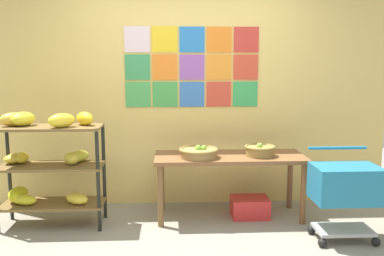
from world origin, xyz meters
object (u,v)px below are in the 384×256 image
(shopping_cart, at_px, (345,187))
(display_table, at_px, (230,163))
(fruit_basket_centre, at_px, (260,150))
(banana_shelf_unit, at_px, (46,160))
(fruit_basket_back_right, at_px, (199,152))
(produce_crate_under_table, at_px, (250,207))

(shopping_cart, bearing_deg, display_table, 148.69)
(fruit_basket_centre, distance_m, shopping_cart, 0.91)
(banana_shelf_unit, bearing_deg, display_table, 3.86)
(banana_shelf_unit, relative_size, fruit_basket_back_right, 2.89)
(banana_shelf_unit, bearing_deg, produce_crate_under_table, 3.20)
(display_table, xyz_separation_m, fruit_basket_centre, (0.30, -0.05, 0.15))
(display_table, xyz_separation_m, shopping_cart, (0.97, -0.64, -0.08))
(display_table, bearing_deg, banana_shelf_unit, -176.14)
(banana_shelf_unit, distance_m, display_table, 1.85)
(produce_crate_under_table, bearing_deg, shopping_cart, -40.25)
(display_table, relative_size, shopping_cart, 1.86)
(fruit_basket_centre, distance_m, fruit_basket_back_right, 0.64)
(fruit_basket_back_right, bearing_deg, produce_crate_under_table, 8.45)
(produce_crate_under_table, height_order, shopping_cart, shopping_cart)
(fruit_basket_centre, height_order, produce_crate_under_table, fruit_basket_centre)
(banana_shelf_unit, distance_m, shopping_cart, 2.86)
(shopping_cart, bearing_deg, banana_shelf_unit, 171.82)
(fruit_basket_back_right, relative_size, shopping_cart, 0.47)
(banana_shelf_unit, xyz_separation_m, fruit_basket_back_right, (1.51, 0.03, 0.05))
(banana_shelf_unit, height_order, produce_crate_under_table, banana_shelf_unit)
(fruit_basket_back_right, bearing_deg, fruit_basket_centre, 3.58)
(display_table, xyz_separation_m, fruit_basket_back_right, (-0.33, -0.09, 0.14))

